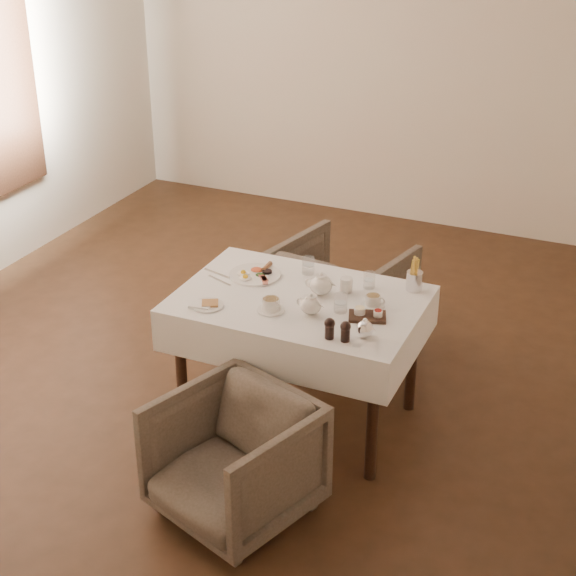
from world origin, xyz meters
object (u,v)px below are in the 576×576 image
(armchair_far, at_px, (339,297))
(breakfast_plate, at_px, (256,274))
(table, at_px, (299,317))
(teapot_centre, at_px, (321,283))
(armchair_near, at_px, (234,460))

(armchair_far, height_order, breakfast_plate, breakfast_plate)
(table, height_order, teapot_centre, teapot_centre)
(table, xyz_separation_m, breakfast_plate, (-0.33, 0.15, 0.13))
(teapot_centre, bearing_deg, table, -142.43)
(armchair_near, distance_m, teapot_centre, 1.06)
(armchair_near, xyz_separation_m, armchair_far, (-0.12, 1.69, 0.04))
(table, bearing_deg, armchair_near, -87.92)
(armchair_far, bearing_deg, armchair_near, 106.90)
(breakfast_plate, bearing_deg, table, -1.48)
(armchair_far, bearing_deg, teapot_centre, 115.81)
(armchair_near, bearing_deg, breakfast_plate, 129.32)
(armchair_far, xyz_separation_m, teapot_centre, (0.17, -0.76, 0.47))
(table, height_order, armchair_far, table)
(table, distance_m, armchair_near, 0.91)
(table, bearing_deg, teapot_centre, 42.92)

